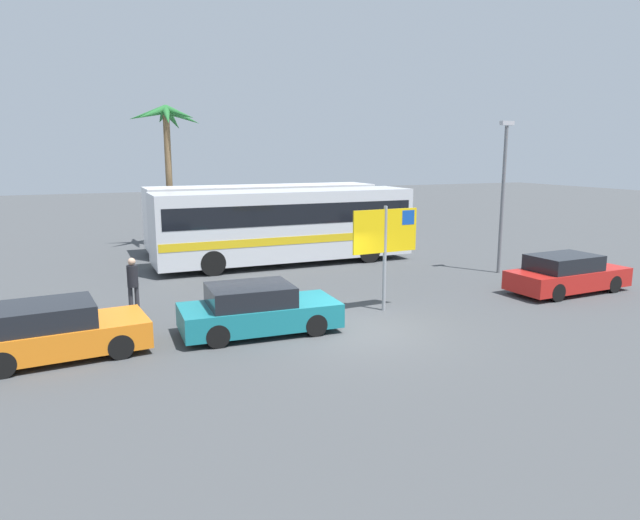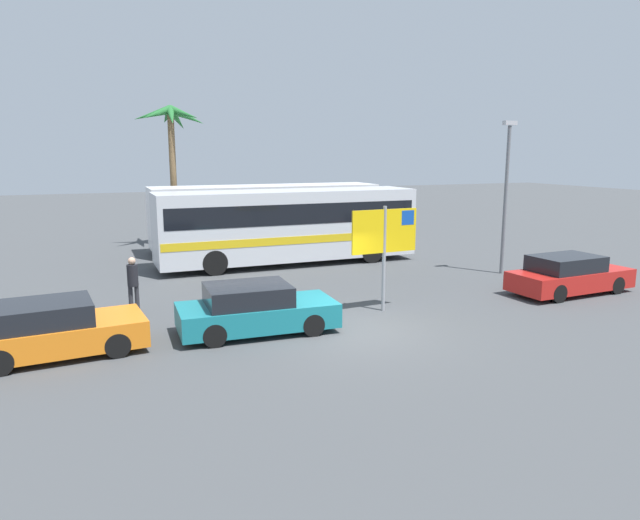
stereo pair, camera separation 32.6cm
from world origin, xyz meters
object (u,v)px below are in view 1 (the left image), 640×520
bus_front_coach (285,223)px  bus_rear_coach (263,214)px  car_red (567,274)px  pedestrian_crossing_lot (133,281)px  car_orange (56,331)px  ferry_sign (387,235)px  car_teal (257,310)px

bus_front_coach → bus_rear_coach: same height
bus_rear_coach → car_red: bearing=-61.3°
bus_front_coach → pedestrian_crossing_lot: (-6.83, -5.53, -0.79)m
bus_front_coach → car_orange: 12.48m
car_red → pedestrian_crossing_lot: pedestrian_crossing_lot is taller
bus_front_coach → bus_rear_coach: (0.24, 3.95, 0.00)m
bus_rear_coach → ferry_sign: (0.04, -12.13, 0.54)m
ferry_sign → pedestrian_crossing_lot: (-7.10, 2.65, -1.33)m
car_teal → ferry_sign: bearing=10.6°
bus_rear_coach → car_orange: size_ratio=2.72×
ferry_sign → car_red: 7.09m
car_red → bus_front_coach: bearing=126.5°
ferry_sign → car_teal: 4.63m
car_teal → car_red: 11.13m
bus_rear_coach → car_orange: (-9.10, -12.66, -1.15)m
car_red → pedestrian_crossing_lot: bearing=164.3°
car_orange → car_teal: bearing=-6.2°
car_orange → car_red: bearing=-5.0°
bus_front_coach → car_teal: bearing=-114.4°
ferry_sign → car_teal: bearing=-175.0°
car_teal → car_red: same height
bus_front_coach → car_red: (7.14, -8.67, -1.15)m
bus_front_coach → car_red: bearing=-50.5°
ferry_sign → car_orange: size_ratio=0.78×
car_teal → car_red: (11.13, 0.13, -0.00)m
bus_front_coach → car_teal: 9.73m
car_orange → car_red: (16.01, 0.04, 0.00)m
car_red → pedestrian_crossing_lot: 14.33m
bus_rear_coach → car_teal: 13.48m
ferry_sign → car_teal: ferry_sign is taller
bus_front_coach → ferry_sign: (0.27, -8.18, 0.54)m
bus_rear_coach → car_orange: bus_rear_coach is taller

